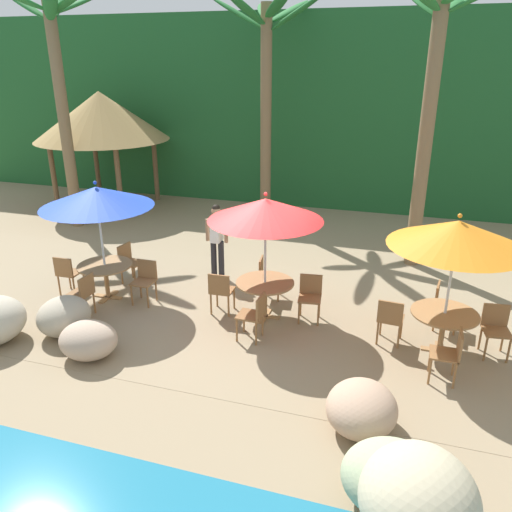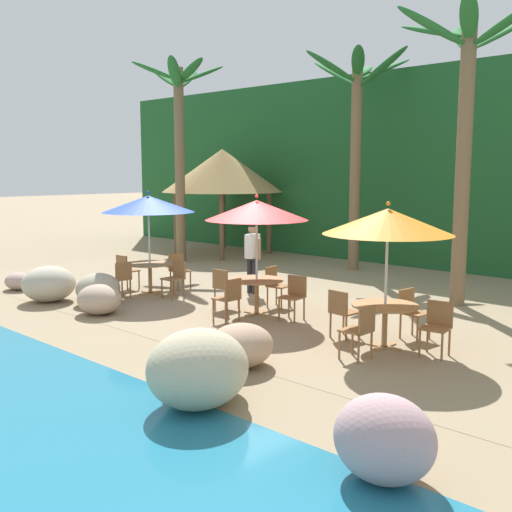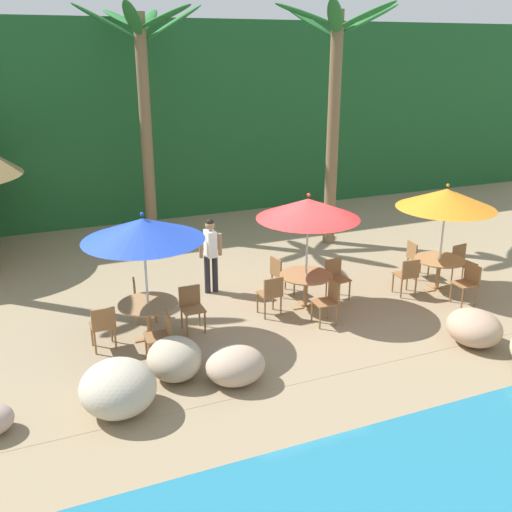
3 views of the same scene
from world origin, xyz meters
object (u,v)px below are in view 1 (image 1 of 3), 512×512
Objects in this scene: chair_blue_seaward at (145,278)px; dining_table_red at (265,288)px; umbrella_blue at (97,197)px; chair_orange_seaward at (496,326)px; palm_tree_nearest at (59,77)px; chair_blue_inland at (129,260)px; chair_red_inland at (266,275)px; chair_red_right at (255,314)px; chair_orange_right at (451,352)px; chair_orange_inland at (442,303)px; umbrella_orange at (457,234)px; palm_tree_third at (432,80)px; chair_blue_right at (83,292)px; waiter_in_white at (217,236)px; umbrella_red at (265,210)px; chair_blue_left at (67,272)px; palm_tree_second at (267,74)px; chair_orange_left at (390,318)px; dining_table_blue at (105,270)px; palapa_hut at (101,116)px; chair_red_seaward at (310,294)px; dining_table_orange at (444,319)px; chair_red_left at (221,290)px.

dining_table_red is at bearing 1.51° from chair_blue_seaward.
umbrella_blue is 2.84× the size of chair_orange_seaward.
palm_tree_nearest reaches higher than dining_table_red.
chair_blue_inland and chair_red_inland have the same top height.
chair_orange_right is (3.20, -0.30, 0.00)m from chair_red_right.
chair_orange_seaward is (6.51, -0.04, 0.00)m from chair_blue_seaward.
chair_orange_inland is (-0.81, 0.65, 0.00)m from chair_orange_seaward.
chair_blue_seaward is at bearing 177.62° from umbrella_orange.
palm_tree_third is (2.82, 2.84, 3.71)m from chair_red_inland.
palm_tree_third is (5.92, 4.68, 3.71)m from chair_blue_right.
chair_red_inland is 4.00m from chair_orange_right.
chair_orange_right is 11.91m from palm_tree_nearest.
umbrella_blue reaches higher than waiter_in_white.
chair_blue_inland is at bearing 168.10° from umbrella_red.
chair_blue_left is 0.14× the size of palm_tree_nearest.
chair_red_right and chair_orange_seaward have the same top height.
palm_tree_nearest is 1.01× the size of palm_tree_second.
umbrella_blue is 0.39× the size of palm_tree_third.
chair_orange_left is at bearing -0.45° from chair_blue_left.
palm_tree_third is at bearing -0.97° from palm_tree_nearest.
palm_tree_second is (-1.85, 7.08, 3.72)m from chair_red_right.
chair_orange_inland is (7.40, 0.82, 0.00)m from chair_blue_left.
dining_table_red is 0.17× the size of palm_tree_second.
dining_table_blue is 6.69m from chair_orange_right.
palm_tree_nearest reaches higher than palapa_hut.
umbrella_red is 2.83× the size of chair_red_seaward.
chair_blue_right is (-0.80, -0.94, 0.00)m from chair_blue_seaward.
dining_table_blue is at bearing 178.71° from umbrella_orange.
palm_tree_nearest is (-10.09, 4.14, 3.57)m from dining_table_orange.
chair_red_left is at bearing -33.13° from palm_tree_nearest.
waiter_in_white is (1.74, 2.55, 0.47)m from chair_blue_right.
palm_tree_second is at bearing 76.20° from umbrella_blue.
chair_orange_right is at bearing -19.46° from dining_table_red.
palapa_hut is (-4.68, 6.05, 2.42)m from chair_blue_seaward.
chair_blue_inland reaches higher than dining_table_orange.
palm_tree_second reaches higher than waiter_in_white.
dining_table_red is 0.17× the size of palm_tree_nearest.
chair_orange_inland is at bearing 13.50° from chair_blue_right.
chair_blue_left and chair_red_right have the same top height.
chair_red_inland is 1.14m from chair_red_left.
palm_tree_second is at bearing 113.44° from chair_red_seaward.
chair_blue_seaward is 1.00× the size of chair_blue_left.
dining_table_red is 3.25m from chair_orange_inland.
palm_tree_third reaches higher than palapa_hut.
chair_blue_inland is 6.52m from chair_orange_inland.
chair_blue_seaward and chair_orange_left have the same top height.
chair_red_inland is 6.74m from palm_tree_second.
chair_red_seaward is (3.33, 0.26, 0.00)m from chair_blue_seaward.
palm_tree_second is at bearing 78.12° from chair_blue_right.
chair_orange_right is at bearing -10.68° from chair_blue_seaward.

